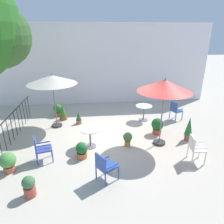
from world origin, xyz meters
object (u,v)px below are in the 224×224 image
(patio_chair_2, at_px, (195,147))
(potted_plant_5, at_px, (29,186))
(cafe_table_1, at_px, (144,110))
(potted_plant_6, at_px, (189,129))
(potted_plant_1, at_px, (82,150))
(patio_umbrella_0, at_px, (165,87))
(patio_chair_1, at_px, (175,110))
(potted_plant_4, at_px, (157,126))
(potted_plant_3, at_px, (79,118))
(potted_plant_7, at_px, (128,138))
(potted_plant_2, at_px, (63,112))
(patio_umbrella_1, at_px, (52,80))
(potted_plant_0, at_px, (58,109))
(patio_chair_0, at_px, (105,165))
(potted_plant_8, at_px, (8,162))
(cafe_table_0, at_px, (90,134))
(patio_chair_3, at_px, (41,148))

(patio_chair_2, xyz_separation_m, potted_plant_5, (-4.74, -0.97, -0.22))
(cafe_table_1, distance_m, potted_plant_6, 2.34)
(potted_plant_1, bearing_deg, cafe_table_1, 44.96)
(patio_umbrella_0, bearing_deg, patio_chair_1, 55.27)
(potted_plant_4, bearing_deg, potted_plant_5, -145.23)
(potted_plant_5, bearing_deg, potted_plant_3, 76.63)
(potted_plant_7, bearing_deg, potted_plant_2, 134.00)
(potted_plant_4, distance_m, potted_plant_6, 1.18)
(patio_umbrella_1, xyz_separation_m, potted_plant_0, (-0.10, 1.23, -1.71))
(cafe_table_1, bearing_deg, patio_chair_0, -118.00)
(potted_plant_1, distance_m, potted_plant_8, 2.15)
(potted_plant_2, relative_size, potted_plant_4, 1.11)
(potted_plant_1, relative_size, potted_plant_8, 0.89)
(patio_umbrella_1, relative_size, patio_chair_1, 2.56)
(patio_umbrella_0, xyz_separation_m, cafe_table_0, (-2.52, 0.05, -1.66))
(patio_chair_2, bearing_deg, potted_plant_6, 72.13)
(patio_chair_0, height_order, potted_plant_8, patio_chair_0)
(potted_plant_8, bearing_deg, patio_chair_3, 27.21)
(potted_plant_1, bearing_deg, potted_plant_3, 94.86)
(patio_umbrella_0, distance_m, potted_plant_6, 2.01)
(potted_plant_4, bearing_deg, cafe_table_0, -165.12)
(cafe_table_1, relative_size, potted_plant_4, 1.12)
(potted_plant_2, distance_m, potted_plant_4, 4.34)
(patio_umbrella_1, relative_size, potted_plant_5, 4.02)
(potted_plant_2, bearing_deg, cafe_table_0, -63.98)
(cafe_table_0, bearing_deg, cafe_table_1, 40.24)
(cafe_table_1, xyz_separation_m, potted_plant_3, (-2.97, -0.07, -0.21))
(cafe_table_0, xyz_separation_m, potted_plant_1, (-0.28, -0.65, -0.21))
(patio_chair_3, bearing_deg, patio_chair_2, -6.09)
(patio_chair_3, relative_size, potted_plant_3, 1.54)
(potted_plant_3, bearing_deg, potted_plant_7, -49.10)
(potted_plant_0, bearing_deg, cafe_table_1, -14.11)
(cafe_table_0, distance_m, potted_plant_1, 0.74)
(potted_plant_8, bearing_deg, cafe_table_1, 33.71)
(patio_chair_2, height_order, potted_plant_1, patio_chair_2)
(cafe_table_0, height_order, potted_plant_0, cafe_table_0)
(potted_plant_0, distance_m, potted_plant_7, 4.29)
(patio_chair_2, distance_m, potted_plant_7, 2.23)
(patio_umbrella_1, bearing_deg, cafe_table_0, -52.09)
(potted_plant_1, bearing_deg, potted_plant_4, 24.81)
(cafe_table_0, height_order, potted_plant_6, potted_plant_6)
(patio_chair_3, distance_m, potted_plant_1, 1.27)
(patio_chair_1, bearing_deg, potted_plant_5, -142.51)
(potted_plant_0, bearing_deg, potted_plant_1, -71.35)
(potted_plant_0, xyz_separation_m, potted_plant_8, (-0.83, -4.23, 0.01))
(potted_plant_8, bearing_deg, patio_chair_1, 26.32)
(potted_plant_3, height_order, potted_plant_5, potted_plant_5)
(potted_plant_0, bearing_deg, potted_plant_2, -60.99)
(patio_chair_3, relative_size, potted_plant_6, 0.92)
(patio_chair_0, bearing_deg, cafe_table_0, 101.95)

